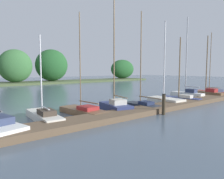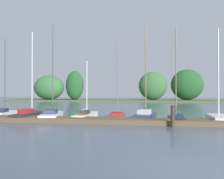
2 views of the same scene
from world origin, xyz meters
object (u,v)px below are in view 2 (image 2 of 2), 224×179
sailboat_1 (31,114)px  sailboat_5 (145,115)px  sailboat_0 (4,112)px  sailboat_2 (52,114)px  sailboat_4 (117,116)px  sailboat_3 (86,115)px  sailboat_6 (176,118)px  mooring_piling_1 (173,116)px  sailboat_7 (219,117)px

sailboat_1 → sailboat_5: size_ratio=0.93×
sailboat_0 → sailboat_2: sailboat_2 is taller
sailboat_4 → sailboat_3: bearing=85.5°
sailboat_2 → sailboat_5: sailboat_2 is taller
sailboat_5 → sailboat_6: 2.35m
sailboat_1 → sailboat_4: (7.32, 0.87, -0.16)m
sailboat_0 → sailboat_5: bearing=-98.8°
sailboat_4 → mooring_piling_1: 5.38m
sailboat_0 → sailboat_1: size_ratio=0.96×
mooring_piling_1 → sailboat_4: bearing=138.7°
sailboat_6 → mooring_piling_1: bearing=168.9°
sailboat_0 → sailboat_6: 14.96m
sailboat_2 → sailboat_6: (10.06, -0.26, -0.05)m
sailboat_1 → mooring_piling_1: (11.35, -2.67, 0.27)m
sailboat_7 → mooring_piling_1: size_ratio=5.11×
sailboat_1 → sailboat_4: sailboat_1 is taller
sailboat_5 → sailboat_7: bearing=-79.5°
sailboat_4 → sailboat_6: sailboat_6 is taller
sailboat_4 → mooring_piling_1: bearing=-137.0°
sailboat_6 → sailboat_4: bearing=79.6°
sailboat_7 → mooring_piling_1: sailboat_7 is taller
sailboat_5 → sailboat_7: 5.43m
sailboat_5 → mooring_piling_1: bearing=-137.1°
sailboat_5 → sailboat_6: (2.31, -0.45, -0.09)m
sailboat_0 → sailboat_6: bearing=-100.2°
sailboat_4 → sailboat_7: sailboat_7 is taller
sailboat_2 → mooring_piling_1: sailboat_2 is taller
sailboat_5 → mooring_piling_1: (1.71, -2.94, 0.28)m
sailboat_7 → sailboat_5: bearing=92.2°
sailboat_7 → sailboat_6: bearing=98.7°
sailboat_1 → mooring_piling_1: bearing=-101.4°
sailboat_3 → mooring_piling_1: 7.58m
sailboat_4 → sailboat_6: bearing=-108.5°
sailboat_6 → mooring_piling_1: (-0.60, -2.49, 0.37)m
mooring_piling_1 → sailboat_7: bearing=36.2°
sailboat_0 → sailboat_5: (12.63, -0.43, -0.00)m
sailboat_1 → sailboat_2: size_ratio=0.91×
sailboat_6 → sailboat_7: (3.12, 0.23, 0.05)m
sailboat_0 → sailboat_5: sailboat_5 is taller
sailboat_6 → mooring_piling_1: sailboat_6 is taller
sailboat_1 → sailboat_3: bearing=-78.3°
sailboat_2 → sailboat_5: (7.76, 0.19, 0.04)m
sailboat_3 → sailboat_6: size_ratio=0.68×
sailboat_6 → mooring_piling_1: size_ratio=5.27×
sailboat_1 → sailboat_4: size_ratio=1.11×
mooring_piling_1 → sailboat_3: bearing=152.6°
sailboat_5 → sailboat_3: bearing=96.6°
sailboat_3 → sailboat_6: 7.38m
sailboat_3 → sailboat_5: sailboat_5 is taller
sailboat_2 → sailboat_4: bearing=-95.4°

